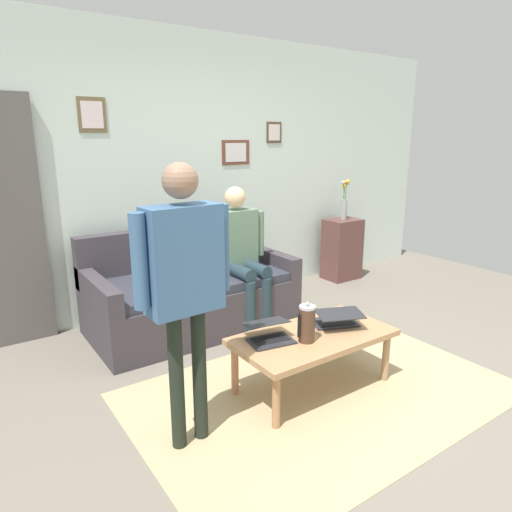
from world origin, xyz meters
TOP-DOWN VIEW (x-y plane):
  - ground_plane at (0.00, 0.00)m, footprint 7.68×7.68m
  - area_rug at (0.02, -0.04)m, footprint 2.52×1.69m
  - back_wall at (-0.00, -2.20)m, footprint 7.04×0.11m
  - couch at (0.22, -1.60)m, footprint 1.80×0.95m
  - coffee_table at (0.02, -0.14)m, footprint 1.11×0.59m
  - laptop_left at (-0.22, -0.16)m, footprint 0.41×0.40m
  - laptop_center at (0.33, -0.24)m, footprint 0.33×0.32m
  - french_press at (0.13, -0.08)m, footprint 0.13×0.11m
  - side_shelf at (-1.98, -1.86)m, footprint 0.42×0.32m
  - flower_vase at (-1.99, -1.86)m, footprint 0.10×0.09m
  - person_standing at (0.99, -0.09)m, footprint 0.57×0.20m
  - person_seated at (-0.19, -1.37)m, footprint 0.55×0.51m

SIDE VIEW (x-z plane):
  - ground_plane at x=0.00m, z-range 0.00..0.00m
  - area_rug at x=0.02m, z-range 0.00..0.01m
  - couch at x=0.22m, z-range -0.14..0.74m
  - coffee_table at x=0.02m, z-range 0.16..0.56m
  - side_shelf at x=-1.98m, z-range 0.00..0.74m
  - laptop_center at x=0.33m, z-range 0.38..0.50m
  - laptop_left at x=-0.22m, z-range 0.38..0.50m
  - french_press at x=0.13m, z-range 0.39..0.66m
  - person_seated at x=-0.19m, z-range 0.09..1.37m
  - flower_vase at x=-1.99m, z-range 0.71..1.19m
  - person_standing at x=0.99m, z-range 0.22..1.82m
  - back_wall at x=0.00m, z-range 0.00..2.70m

